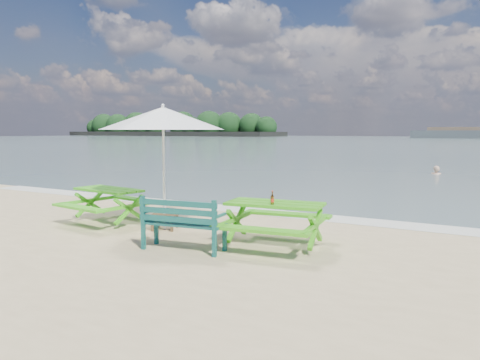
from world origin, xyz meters
The scene contains 10 objects.
sea centered at (0.00, 85.00, 0.00)m, with size 300.00×300.00×0.00m, color slate.
foam_strip centered at (0.00, 4.60, 0.01)m, with size 22.00×0.90×0.01m, color silver.
island_headland centered at (-110.00, 140.00, 3.26)m, with size 90.00×22.00×7.60m.
picnic_table_left centered at (-2.69, 1.56, 0.38)m, with size 1.91×2.07×0.79m.
picnic_table_right centered at (1.59, 1.43, 0.40)m, with size 1.96×2.12×0.82m.
park_bench centered at (0.29, 0.42, 0.29)m, with size 1.56×0.71×0.92m.
side_table centered at (-1.11, 1.63, 0.18)m, with size 0.69×0.69×0.34m.
patio_umbrella centered at (-1.11, 1.63, 2.37)m, with size 3.46×3.46×2.61m.
beer_bottle centered at (1.66, 1.18, 0.90)m, with size 0.06×0.06×0.24m.
swimmer centered at (2.20, 18.31, -0.44)m, with size 0.66×0.47×1.70m.
Camera 1 is at (5.21, -6.14, 2.12)m, focal length 35.00 mm.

